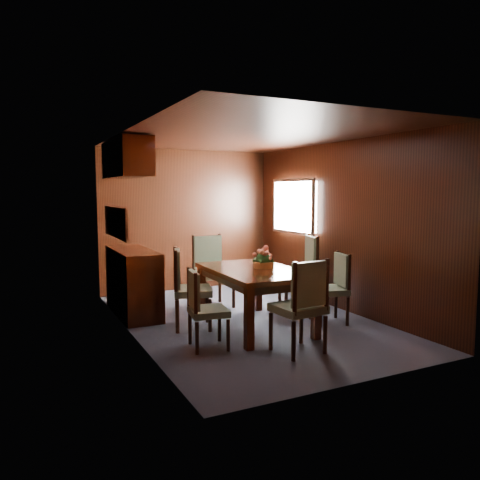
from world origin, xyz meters
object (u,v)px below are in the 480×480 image
chair_left_near (203,305)px  chair_head (303,301)px  dining_table (254,277)px  chair_right_near (334,284)px  sideboard (133,282)px  flower_centerpiece (263,258)px

chair_left_near → chair_head: chair_head is taller
dining_table → chair_right_near: size_ratio=1.75×
sideboard → chair_left_near: bearing=-79.5°
chair_left_near → chair_right_near: (1.90, 0.19, 0.03)m
chair_right_near → chair_head: 1.32m
chair_head → flower_centerpiece: size_ratio=3.74×
dining_table → chair_left_near: bearing=-151.5°
sideboard → chair_left_near: 1.80m
flower_centerpiece → chair_left_near: bearing=-155.1°
dining_table → flower_centerpiece: bearing=7.7°
sideboard → dining_table: 1.79m
chair_left_near → flower_centerpiece: 1.18m
dining_table → chair_right_near: 1.07m
chair_left_near → flower_centerpiece: flower_centerpiece is taller
chair_right_near → chair_left_near: bearing=111.0°
chair_left_near → flower_centerpiece: bearing=123.2°
dining_table → flower_centerpiece: (0.14, 0.02, 0.23)m
chair_right_near → chair_head: (-1.03, -0.82, 0.05)m
sideboard → flower_centerpiece: size_ratio=5.18×
dining_table → chair_head: 1.08m
sideboard → chair_left_near: size_ratio=1.62×
chair_right_near → chair_head: bearing=143.5°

